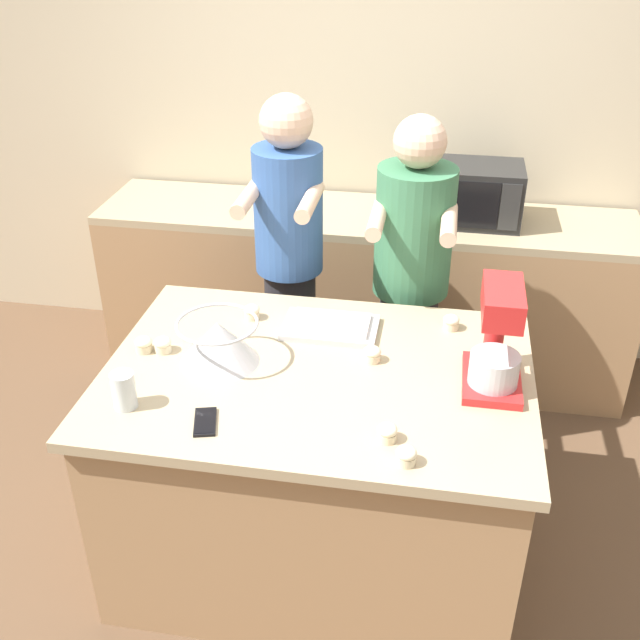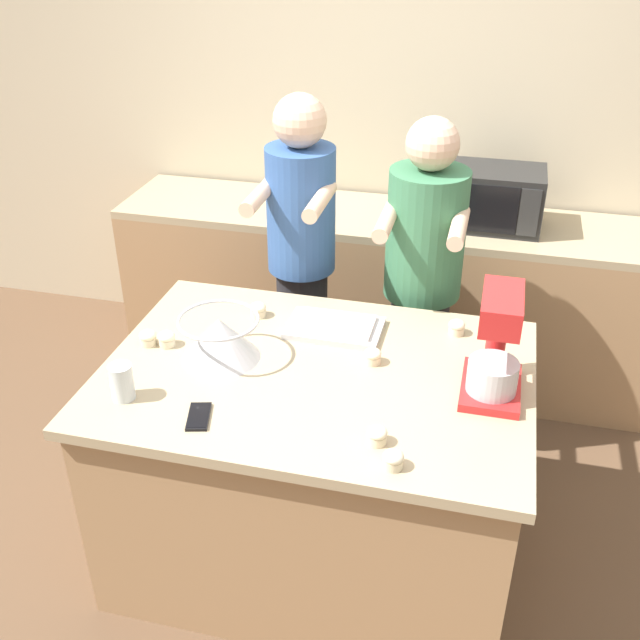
% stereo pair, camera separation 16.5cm
% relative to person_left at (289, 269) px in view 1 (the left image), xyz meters
% --- Properties ---
extents(ground_plane, '(16.00, 16.00, 0.00)m').
position_rel_person_left_xyz_m(ground_plane, '(0.26, -0.77, -0.90)').
color(ground_plane, brown).
extents(back_wall, '(10.00, 0.06, 2.70)m').
position_rel_person_left_xyz_m(back_wall, '(0.26, 1.01, 0.45)').
color(back_wall, beige).
rests_on(back_wall, ground_plane).
extents(island_counter, '(1.53, 1.08, 0.89)m').
position_rel_person_left_xyz_m(island_counter, '(0.26, -0.77, -0.46)').
color(island_counter, '#A87F56').
rests_on(island_counter, ground_plane).
extents(back_counter, '(2.80, 0.60, 0.92)m').
position_rel_person_left_xyz_m(back_counter, '(0.26, 0.66, -0.44)').
color(back_counter, '#A87F56').
rests_on(back_counter, ground_plane).
extents(person_left, '(0.32, 0.49, 1.68)m').
position_rel_person_left_xyz_m(person_left, '(0.00, 0.00, 0.00)').
color(person_left, '#232328').
rests_on(person_left, ground_plane).
extents(person_right, '(0.35, 0.51, 1.62)m').
position_rel_person_left_xyz_m(person_right, '(0.55, 0.00, -0.05)').
color(person_right, '#232328').
rests_on(person_right, ground_plane).
extents(stand_mixer, '(0.20, 0.30, 0.38)m').
position_rel_person_left_xyz_m(stand_mixer, '(0.88, -0.74, 0.16)').
color(stand_mixer, red).
rests_on(stand_mixer, island_counter).
extents(mixing_bowl, '(0.30, 0.30, 0.17)m').
position_rel_person_left_xyz_m(mixing_bowl, '(-0.10, -0.77, 0.08)').
color(mixing_bowl, '#BCBCC1').
rests_on(mixing_bowl, island_counter).
extents(baking_tray, '(0.37, 0.23, 0.04)m').
position_rel_person_left_xyz_m(baking_tray, '(0.27, -0.48, 0.01)').
color(baking_tray, '#BCBCC1').
rests_on(baking_tray, island_counter).
extents(microwave_oven, '(0.46, 0.33, 0.29)m').
position_rel_person_left_xyz_m(microwave_oven, '(0.81, 0.66, 0.17)').
color(microwave_oven, black).
rests_on(microwave_oven, back_counter).
extents(cell_phone, '(0.10, 0.16, 0.01)m').
position_rel_person_left_xyz_m(cell_phone, '(-0.04, -1.13, -0.01)').
color(cell_phone, black).
rests_on(cell_phone, island_counter).
extents(drinking_glass, '(0.08, 0.08, 0.13)m').
position_rel_person_left_xyz_m(drinking_glass, '(-0.33, -1.08, 0.05)').
color(drinking_glass, silver).
rests_on(drinking_glass, island_counter).
extents(cupcake_0, '(0.06, 0.06, 0.06)m').
position_rel_person_left_xyz_m(cupcake_0, '(-0.06, -0.44, 0.02)').
color(cupcake_0, beige).
rests_on(cupcake_0, island_counter).
extents(cupcake_1, '(0.06, 0.06, 0.06)m').
position_rel_person_left_xyz_m(cupcake_1, '(-0.33, -0.74, 0.02)').
color(cupcake_1, beige).
rests_on(cupcake_1, island_counter).
extents(cupcake_2, '(0.06, 0.06, 0.06)m').
position_rel_person_left_xyz_m(cupcake_2, '(-0.40, -0.75, 0.02)').
color(cupcake_2, beige).
rests_on(cupcake_2, island_counter).
extents(cupcake_3, '(0.06, 0.06, 0.06)m').
position_rel_person_left_xyz_m(cupcake_3, '(0.45, -0.67, 0.02)').
color(cupcake_3, beige).
rests_on(cupcake_3, island_counter).
extents(cupcake_4, '(0.06, 0.06, 0.06)m').
position_rel_person_left_xyz_m(cupcake_4, '(0.55, -1.11, 0.02)').
color(cupcake_4, beige).
rests_on(cupcake_4, island_counter).
extents(cupcake_5, '(0.06, 0.06, 0.06)m').
position_rel_person_left_xyz_m(cupcake_5, '(0.73, -0.38, 0.02)').
color(cupcake_5, beige).
rests_on(cupcake_5, island_counter).
extents(cupcake_6, '(0.06, 0.06, 0.06)m').
position_rel_person_left_xyz_m(cupcake_6, '(0.61, -1.21, 0.02)').
color(cupcake_6, beige).
rests_on(cupcake_6, island_counter).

